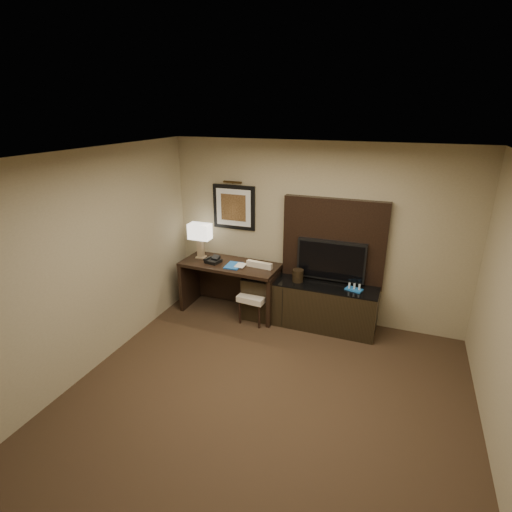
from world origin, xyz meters
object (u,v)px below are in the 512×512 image
at_px(tv, 331,260).
at_px(table_lamp, 200,240).
at_px(desk, 230,287).
at_px(ice_bucket, 298,276).
at_px(credenza, 309,303).
at_px(desk_chair, 254,296).
at_px(minibar_tray, 354,287).
at_px(desk_phone, 213,259).

bearing_deg(tv, table_lamp, -176.76).
relative_size(desk, ice_bucket, 8.37).
relative_size(credenza, tv, 2.01).
xyz_separation_m(tv, ice_bucket, (-0.44, -0.18, -0.24)).
xyz_separation_m(credenza, table_lamp, (-1.82, 0.02, 0.78)).
distance_m(desk_chair, minibar_tray, 1.49).
height_order(desk, ice_bucket, ice_bucket).
bearing_deg(desk_phone, table_lamp, 166.45).
relative_size(desk, minibar_tray, 6.61).
xyz_separation_m(desk, tv, (1.54, 0.19, 0.61)).
height_order(tv, ice_bucket, tv).
distance_m(tv, ice_bucket, 0.53).
relative_size(table_lamp, desk_phone, 2.75).
bearing_deg(minibar_tray, table_lamp, 178.28).
bearing_deg(table_lamp, desk_chair, -13.80).
xyz_separation_m(desk, desk_phone, (-0.26, -0.06, 0.47)).
relative_size(tv, desk_phone, 4.62).
bearing_deg(table_lamp, credenza, -0.69).
bearing_deg(desk, table_lamp, 174.88).
bearing_deg(tv, desk_phone, -172.18).
distance_m(tv, table_lamp, 2.10).
relative_size(tv, desk_chair, 1.17).
height_order(desk_phone, minibar_tray, desk_phone).
xyz_separation_m(desk_phone, ice_bucket, (1.36, 0.07, -0.10)).
xyz_separation_m(desk, table_lamp, (-0.55, 0.07, 0.71)).
distance_m(credenza, tv, 0.74).
bearing_deg(credenza, desk, -177.46).
bearing_deg(desk, desk_chair, -18.21).
height_order(desk, tv, tv).
xyz_separation_m(table_lamp, desk_phone, (0.28, -0.13, -0.24)).
relative_size(desk, tv, 1.55).
xyz_separation_m(credenza, tv, (0.27, 0.14, 0.67)).
bearing_deg(credenza, ice_bucket, -167.22).
relative_size(desk, credenza, 0.77).
bearing_deg(ice_bucket, table_lamp, 177.89).
xyz_separation_m(credenza, ice_bucket, (-0.18, -0.04, 0.44)).
height_order(tv, table_lamp, table_lamp).
xyz_separation_m(tv, desk_phone, (-1.80, -0.25, -0.14)).
distance_m(ice_bucket, minibar_tray, 0.83).
distance_m(desk_phone, minibar_tray, 2.20).
height_order(desk, table_lamp, table_lamp).
bearing_deg(desk_chair, table_lamp, 171.51).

